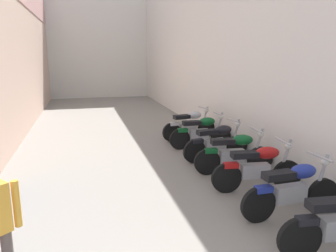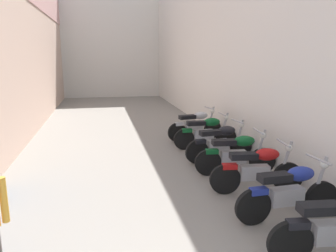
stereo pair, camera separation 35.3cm
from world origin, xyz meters
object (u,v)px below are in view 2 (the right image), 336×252
(motorcycle_eighth, at_px, (196,124))
(motorcycle_fourth, at_px, (258,168))
(motorcycle_third, at_px, (290,191))
(motorcycle_fifth, at_px, (236,153))
(motorcycle_sixth, at_px, (220,142))
(motorcycle_seventh, at_px, (206,132))

(motorcycle_eighth, bearing_deg, motorcycle_fourth, -90.00)
(motorcycle_third, distance_m, motorcycle_eighth, 5.25)
(motorcycle_fifth, relative_size, motorcycle_sixth, 1.00)
(motorcycle_sixth, relative_size, motorcycle_eighth, 1.00)
(motorcycle_seventh, distance_m, motorcycle_eighth, 1.02)
(motorcycle_fourth, bearing_deg, motorcycle_eighth, 90.00)
(motorcycle_fourth, relative_size, motorcycle_eighth, 1.00)
(motorcycle_fifth, bearing_deg, motorcycle_eighth, 90.00)
(motorcycle_seventh, bearing_deg, motorcycle_sixth, -90.00)
(motorcycle_third, height_order, motorcycle_fifth, same)
(motorcycle_seventh, relative_size, motorcycle_eighth, 1.01)
(motorcycle_seventh, bearing_deg, motorcycle_fifth, -90.00)
(motorcycle_third, relative_size, motorcycle_fourth, 1.00)
(motorcycle_third, height_order, motorcycle_eighth, same)
(motorcycle_fourth, xyz_separation_m, motorcycle_sixth, (0.00, 2.01, 0.00))
(motorcycle_fifth, height_order, motorcycle_eighth, same)
(motorcycle_fifth, relative_size, motorcycle_seventh, 1.00)
(motorcycle_sixth, bearing_deg, motorcycle_seventh, 90.00)
(motorcycle_fifth, relative_size, motorcycle_eighth, 1.01)
(motorcycle_fourth, height_order, motorcycle_eighth, same)
(motorcycle_fourth, relative_size, motorcycle_fifth, 1.00)
(motorcycle_third, relative_size, motorcycle_eighth, 1.01)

